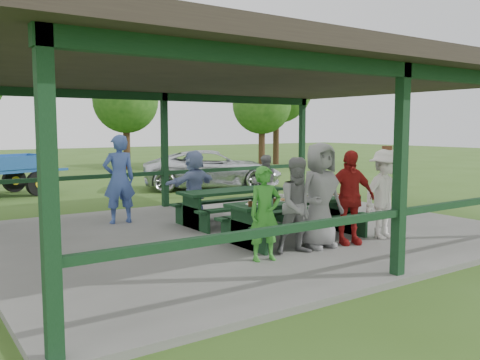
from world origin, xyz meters
TOP-DOWN VIEW (x-y plane):
  - ground at (0.00, 0.00)m, footprint 90.00×90.00m
  - concrete_slab at (0.00, 0.00)m, footprint 10.00×8.00m
  - pavilion_structure at (0.00, 0.00)m, footprint 10.60×8.60m
  - picnic_table_near at (0.28, -1.20)m, footprint 2.75×1.39m
  - picnic_table_far at (0.16, 0.80)m, footprint 2.35×1.39m
  - table_setting at (0.20, -1.17)m, footprint 2.38×0.45m
  - contestant_green at (-1.12, -2.11)m, footprint 0.61×0.46m
  - contestant_grey_left at (-0.37, -2.07)m, footprint 0.92×0.80m
  - contestant_grey_mid at (0.20, -1.95)m, footprint 0.91×0.60m
  - contestant_red at (0.83, -2.04)m, footprint 1.08×0.72m
  - contestant_white_fedora at (1.74, -2.11)m, footprint 1.12×0.66m
  - spectator_lblue at (-0.23, 1.79)m, footprint 1.55×0.88m
  - spectator_blue at (-1.87, 2.22)m, footprint 0.75×0.52m
  - spectator_grey at (1.73, 1.69)m, footprint 0.72×0.58m
  - pickup_truck at (3.56, 7.22)m, footprint 5.46×4.22m
  - tree_mid at (4.11, 16.83)m, footprint 3.36×3.36m
  - tree_right at (10.90, 14.14)m, footprint 3.23×3.23m
  - tree_far_right at (12.87, 15.37)m, footprint 4.28×4.28m

SIDE VIEW (x-z plane):
  - ground at x=0.00m, z-range 0.00..0.00m
  - concrete_slab at x=0.00m, z-range 0.00..0.10m
  - picnic_table_far at x=0.16m, z-range 0.19..0.94m
  - picnic_table_near at x=0.28m, z-range 0.20..0.95m
  - pickup_truck at x=3.56m, z-range 0.00..1.38m
  - spectator_grey at x=1.73m, z-range 0.10..1.52m
  - contestant_green at x=-1.12m, z-range 0.10..1.60m
  - table_setting at x=0.20m, z-range 0.83..0.93m
  - spectator_lblue at x=-0.23m, z-range 0.10..1.69m
  - contestant_grey_left at x=-0.37m, z-range 0.10..1.72m
  - contestant_red at x=0.83m, z-range 0.10..1.81m
  - contestant_white_fedora at x=1.74m, z-range 0.08..1.84m
  - contestant_grey_mid at x=0.20m, z-range 0.10..1.95m
  - spectator_blue at x=-1.87m, z-range 0.10..2.05m
  - pavilion_structure at x=0.00m, z-range 1.55..4.79m
  - tree_right at x=10.90m, z-range 0.89..5.94m
  - tree_mid at x=4.11m, z-range 0.92..6.17m
  - tree_far_right at x=12.87m, z-range 1.19..7.87m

